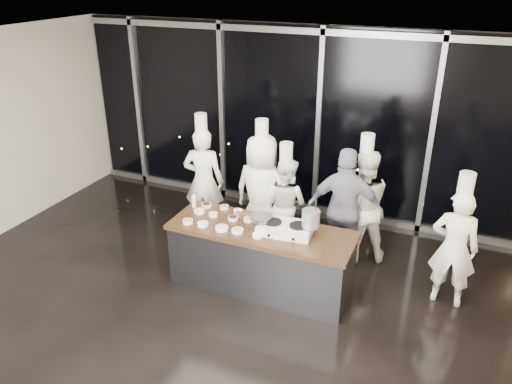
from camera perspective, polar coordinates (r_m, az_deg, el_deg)
ground at (r=6.38m, az=-2.64°, el=-14.96°), size 9.00×9.00×0.00m
room_shell at (r=5.17m, az=-1.36°, el=4.05°), size 9.02×7.02×3.21m
window_wall at (r=8.49m, az=7.22°, el=7.62°), size 8.90×0.11×3.20m
demo_counter at (r=6.77m, az=0.58°, el=-7.53°), size 2.46×0.86×0.90m
stove at (r=6.44m, az=3.37°, el=-4.15°), size 0.72×0.49×0.14m
frying_pan at (r=6.47m, az=0.56°, el=-2.92°), size 0.52×0.32×0.05m
stock_pot at (r=6.29m, az=6.28°, el=-3.04°), size 0.25×0.25×0.23m
prep_bowls at (r=6.69m, az=-2.94°, el=-3.34°), size 1.39×0.71×0.05m
squeeze_bottle at (r=7.13m, az=-7.11°, el=-0.97°), size 0.06×0.06×0.22m
chef_far_left at (r=8.03m, az=-6.00°, el=1.36°), size 0.73×0.57×2.00m
chef_left at (r=7.53m, az=0.63°, el=0.01°), size 0.94×0.65×2.05m
chef_center at (r=7.54m, az=3.32°, el=-1.33°), size 0.84×0.72×1.73m
guest at (r=7.12m, az=10.15°, el=-2.02°), size 1.10×0.55×1.82m
chef_right at (r=7.39m, az=11.95°, el=-1.49°), size 1.03×0.94×1.95m
chef_side at (r=6.77m, az=21.70°, el=-5.85°), size 0.59×0.39×1.83m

